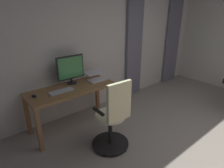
{
  "coord_description": "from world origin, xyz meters",
  "views": [
    {
      "loc": [
        2.56,
        0.53,
        1.97
      ],
      "look_at": [
        0.84,
        -1.56,
        0.9
      ],
      "focal_mm": 30.63,
      "sensor_mm": 36.0,
      "label": 1
    }
  ],
  "objects": [
    {
      "name": "back_room_partition",
      "position": [
        0.0,
        -2.61,
        1.42
      ],
      "size": [
        5.52,
        0.1,
        2.84
      ],
      "primitive_type": "cube",
      "color": "silver",
      "rests_on": "ground"
    },
    {
      "name": "curtain_left_panel",
      "position": [
        -2.08,
        -2.5,
        1.2
      ],
      "size": [
        0.53,
        0.06,
        2.41
      ],
      "primitive_type": "cube",
      "color": "slate",
      "rests_on": "ground"
    },
    {
      "name": "computer_keyboard",
      "position": [
        1.43,
        -2.11,
        0.75
      ],
      "size": [
        0.39,
        0.13,
        0.02
      ],
      "primitive_type": "cube",
      "color": "#B7BCC1",
      "rests_on": "desk"
    },
    {
      "name": "computer_monitor",
      "position": [
        1.12,
        -2.34,
        1.01
      ],
      "size": [
        0.49,
        0.18,
        0.49
      ],
      "color": "#232328",
      "rests_on": "desk"
    },
    {
      "name": "computer_mouse",
      "position": [
        1.83,
        -2.19,
        0.76
      ],
      "size": [
        0.06,
        0.1,
        0.04
      ],
      "primitive_type": "ellipsoid",
      "color": "black",
      "rests_on": "desk"
    },
    {
      "name": "curtain_right_panel",
      "position": [
        -0.59,
        -2.5,
        1.2
      ],
      "size": [
        0.45,
        0.06,
        2.41
      ],
      "primitive_type": "cube",
      "color": "slate",
      "rests_on": "ground"
    },
    {
      "name": "laptop",
      "position": [
        0.68,
        -2.21,
        0.79
      ],
      "size": [
        0.34,
        0.31,
        0.14
      ],
      "rotation": [
        0.0,
        0.0,
        -0.0
      ],
      "color": "silver",
      "rests_on": "desk"
    },
    {
      "name": "desk",
      "position": [
        1.22,
        -2.16,
        0.64
      ],
      "size": [
        1.47,
        0.61,
        0.74
      ],
      "color": "olive",
      "rests_on": "ground"
    },
    {
      "name": "office_chair",
      "position": [
        1.06,
        -1.27,
        0.5
      ],
      "size": [
        0.56,
        0.56,
        1.1
      ],
      "rotation": [
        0.0,
        0.0,
        3.09
      ],
      "color": "black",
      "rests_on": "ground"
    }
  ]
}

